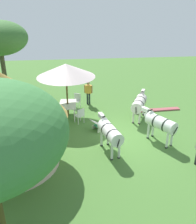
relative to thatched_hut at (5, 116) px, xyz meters
The scene contains 13 objects.
ground_plane 5.61m from the thatched_hut, 70.48° to the right, with size 36.00×36.00×0.00m, color #447230.
thatched_hut is the anchor object (origin of this frame).
shade_umbrella 5.26m from the thatched_hut, 26.92° to the right, with size 3.31×3.31×3.14m.
patio_dining_table 5.47m from the thatched_hut, 26.92° to the right, with size 1.65×1.09×0.74m.
patio_chair_west_end 4.97m from the thatched_hut, 40.82° to the right, with size 0.59×0.59×0.90m.
patio_chair_near_hut 6.78m from the thatched_hut, 26.63° to the right, with size 0.57×0.58×0.90m.
patio_chair_east_end 5.27m from the thatched_hut, 12.29° to the right, with size 0.50×0.48×0.90m.
guest_beside_umbrella 7.42m from the thatched_hut, 30.60° to the right, with size 0.30×0.54×1.55m.
striped_lounge_chair 5.20m from the thatched_hut, 56.53° to the right, with size 0.84×0.96×0.64m.
zebra_nearest_camera 7.00m from the thatched_hut, 80.47° to the right, with size 1.94×1.39×1.55m.
zebra_by_umbrella 7.61m from the thatched_hut, 59.67° to the right, with size 2.16×1.28×1.50m.
zebra_toward_hut 4.48m from the thatched_hut, 82.77° to the right, with size 2.25×1.01×1.54m.
brick_patio_kerb 9.56m from the thatched_hut, 59.01° to the right, with size 2.80×0.36×0.08m, color #9F4A4E.
Camera 1 is at (-11.05, 2.14, 6.54)m, focal length 40.78 mm.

